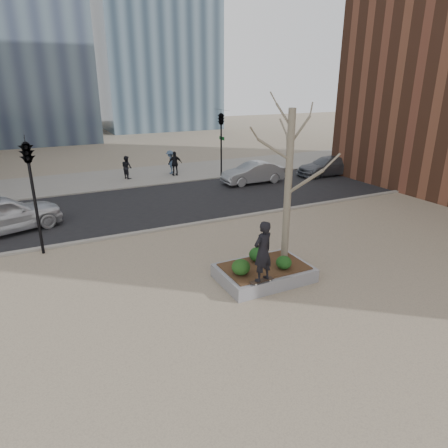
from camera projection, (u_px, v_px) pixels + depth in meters
name	position (u px, v px, depth m)	size (l,w,h in m)	color
ground	(237.00, 285.00, 12.95)	(120.00, 120.00, 0.00)	gray
street	(150.00, 205.00, 21.39)	(60.00, 8.00, 0.02)	black
far_sidewalk	(121.00, 178.00, 27.30)	(60.00, 6.00, 0.02)	gray
planter	(264.00, 273.00, 13.30)	(3.00, 2.00, 0.45)	gray
planter_mulch	(264.00, 266.00, 13.21)	(2.70, 1.70, 0.04)	#382314
sycamore_tree	(289.00, 163.00, 12.76)	(2.80, 2.80, 6.60)	gray
shrub_left	(241.00, 267.00, 12.54)	(0.59, 0.59, 0.50)	#173D13
shrub_middle	(258.00, 255.00, 13.46)	(0.58, 0.58, 0.50)	#144016
shrub_right	(284.00, 262.00, 12.94)	(0.51, 0.51, 0.43)	#133912
skateboard	(262.00, 281.00, 12.20)	(0.78, 0.20, 0.07)	black
skateboarder	(263.00, 251.00, 11.87)	(0.69, 0.46, 1.90)	black
police_car	(2.00, 214.00, 17.18)	(1.95, 4.83, 1.65)	silver
car_silver	(253.00, 173.00, 25.70)	(1.42, 4.08, 1.34)	gray
car_third	(327.00, 166.00, 27.94)	(1.78, 4.37, 1.27)	#545860
pedestrian_a	(127.00, 167.00, 26.87)	(0.75, 0.58, 1.54)	black
pedestrian_b	(170.00, 162.00, 28.30)	(1.07, 0.61, 1.65)	#425977
pedestrian_c	(175.00, 164.00, 27.72)	(0.99, 0.41, 1.68)	black
traffic_light_near	(34.00, 197.00, 14.63)	(0.60, 2.48, 4.50)	black
traffic_light_far	(221.00, 143.00, 27.23)	(0.60, 2.48, 4.50)	black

